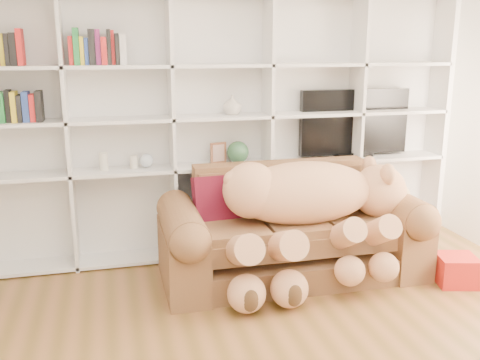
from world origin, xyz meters
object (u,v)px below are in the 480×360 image
object	(u,v)px
sofa	(291,236)
gift_box	(456,270)
teddy_bear	(309,207)
tv	(354,123)

from	to	relation	value
sofa	gift_box	distance (m)	1.38
teddy_bear	tv	distance (m)	1.28
sofa	tv	distance (m)	1.38
sofa	gift_box	size ratio (longest dim) A/B	7.19
gift_box	tv	bearing A→B (deg)	108.34
sofa	teddy_bear	world-z (taller)	teddy_bear
teddy_bear	sofa	bearing A→B (deg)	112.71
teddy_bear	tv	xyz separation A→B (m)	(0.78, 0.86, 0.53)
sofa	teddy_bear	xyz separation A→B (m)	(0.08, -0.18, 0.31)
gift_box	sofa	bearing A→B (deg)	157.32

